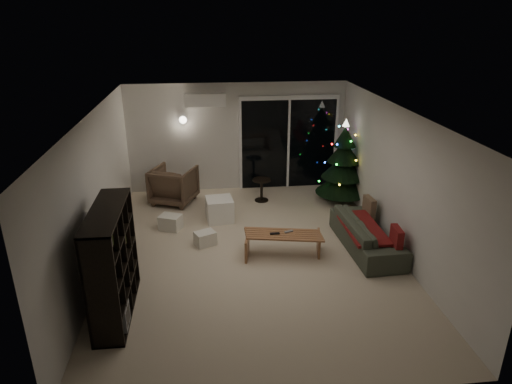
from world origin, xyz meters
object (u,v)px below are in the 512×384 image
(bookshelf, at_px, (98,264))
(armchair, at_px, (174,185))
(sofa, at_px, (367,234))
(christmas_tree, at_px, (343,161))
(media_cabinet, at_px, (119,239))
(coffee_table, at_px, (283,244))

(bookshelf, height_order, armchair, bookshelf)
(sofa, distance_m, christmas_tree, 2.29)
(christmas_tree, bearing_deg, sofa, -94.65)
(media_cabinet, height_order, christmas_tree, christmas_tree)
(coffee_table, bearing_deg, sofa, 14.29)
(armchair, bearing_deg, sofa, 166.57)
(coffee_table, bearing_deg, media_cabinet, -171.49)
(coffee_table, relative_size, christmas_tree, 0.71)
(media_cabinet, distance_m, christmas_tree, 4.99)
(media_cabinet, xyz_separation_m, sofa, (4.30, -0.04, -0.12))
(media_cabinet, bearing_deg, armchair, 59.66)
(bookshelf, relative_size, media_cabinet, 1.22)
(sofa, xyz_separation_m, coffee_table, (-1.52, -0.08, -0.07))
(christmas_tree, bearing_deg, media_cabinet, -154.37)
(bookshelf, xyz_separation_m, armchair, (0.78, 3.94, -0.38))
(armchair, xyz_separation_m, coffee_table, (2.00, -2.62, -0.20))
(bookshelf, distance_m, sofa, 4.55)
(bookshelf, bearing_deg, christmas_tree, 45.05)
(armchair, height_order, sofa, armchair)
(coffee_table, bearing_deg, christmas_tree, 64.33)
(media_cabinet, relative_size, christmas_tree, 0.69)
(christmas_tree, bearing_deg, armchair, 174.58)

